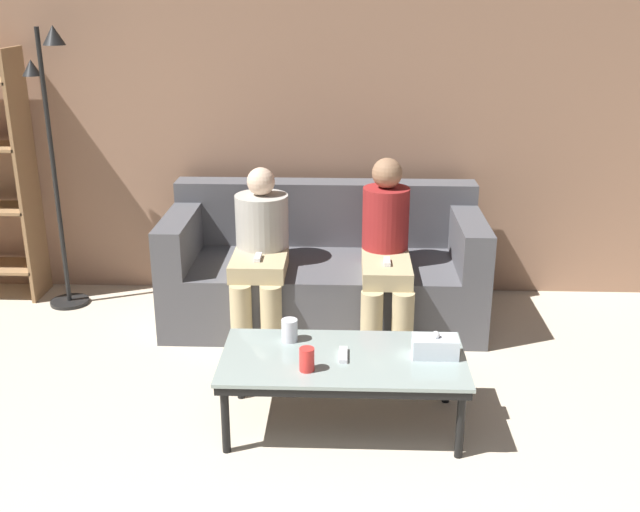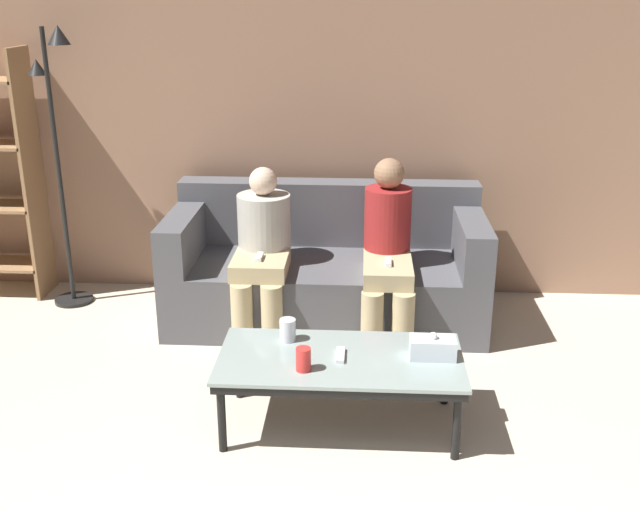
% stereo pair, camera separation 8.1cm
% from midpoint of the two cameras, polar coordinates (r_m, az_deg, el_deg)
% --- Properties ---
extents(wall_back, '(12.00, 0.06, 2.60)m').
position_cam_midpoint_polar(wall_back, '(5.15, 0.06, 11.20)').
color(wall_back, '#9E755B').
rests_on(wall_back, ground_plane).
extents(couch, '(2.01, 0.88, 0.85)m').
position_cam_midpoint_polar(couch, '(4.90, -0.16, -1.16)').
color(couch, '#515156').
rests_on(couch, ground_plane).
extents(coffee_table, '(1.19, 0.60, 0.38)m').
position_cam_midpoint_polar(coffee_table, '(3.67, 1.13, -8.21)').
color(coffee_table, '#8C9E99').
rests_on(coffee_table, ground_plane).
extents(cup_near_left, '(0.08, 0.08, 0.12)m').
position_cam_midpoint_polar(cup_near_left, '(3.79, -2.95, -5.67)').
color(cup_near_left, silver).
rests_on(cup_near_left, coffee_table).
extents(cup_near_right, '(0.07, 0.07, 0.11)m').
position_cam_midpoint_polar(cup_near_right, '(3.50, -1.68, -7.88)').
color(cup_near_right, red).
rests_on(cup_near_right, coffee_table).
extents(tissue_box, '(0.22, 0.12, 0.13)m').
position_cam_midpoint_polar(tissue_box, '(3.67, 8.14, -6.85)').
color(tissue_box, silver).
rests_on(tissue_box, coffee_table).
extents(game_remote, '(0.04, 0.15, 0.02)m').
position_cam_midpoint_polar(game_remote, '(3.64, 1.14, -7.54)').
color(game_remote, white).
rests_on(game_remote, coffee_table).
extents(standing_lamp, '(0.31, 0.26, 1.85)m').
position_cam_midpoint_polar(standing_lamp, '(5.19, -20.09, 8.28)').
color(standing_lamp, black).
rests_on(standing_lamp, ground_plane).
extents(seated_person_left_end, '(0.33, 0.65, 1.03)m').
position_cam_midpoint_polar(seated_person_left_end, '(4.65, -5.05, 0.70)').
color(seated_person_left_end, tan).
rests_on(seated_person_left_end, ground_plane).
extents(seated_person_mid_left, '(0.31, 0.71, 1.09)m').
position_cam_midpoint_polar(seated_person_mid_left, '(4.58, 4.55, 0.67)').
color(seated_person_mid_left, tan).
rests_on(seated_person_mid_left, ground_plane).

